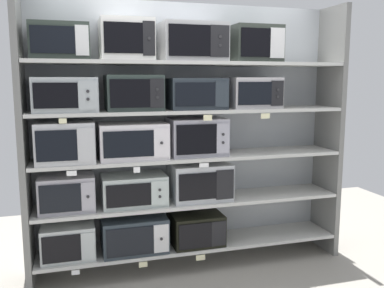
{
  "coord_description": "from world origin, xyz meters",
  "views": [
    {
      "loc": [
        -1.04,
        -3.56,
        1.72
      ],
      "look_at": [
        0.0,
        0.0,
        1.15
      ],
      "focal_mm": 39.05,
      "sensor_mm": 36.0,
      "label": 1
    }
  ],
  "objects": [
    {
      "name": "back_panel",
      "position": [
        0.0,
        0.24,
        1.21
      ],
      "size": [
        2.97,
        0.04,
        2.41
      ],
      "primitive_type": "cube",
      "color": "#9EA3A8",
      "rests_on": "ground"
    },
    {
      "name": "upright_left",
      "position": [
        -1.41,
        0.0,
        1.21
      ],
      "size": [
        0.05,
        0.43,
        2.41
      ],
      "primitive_type": "cube",
      "color": "slate",
      "rests_on": "ground"
    },
    {
      "name": "upright_right",
      "position": [
        1.41,
        0.0,
        1.21
      ],
      "size": [
        0.05,
        0.43,
        2.41
      ],
      "primitive_type": "cube",
      "color": "slate",
      "rests_on": "ground"
    },
    {
      "name": "shelf_0",
      "position": [
        0.0,
        0.0,
        0.2
      ],
      "size": [
        2.77,
        0.43,
        0.03
      ],
      "primitive_type": "cube",
      "color": "beige",
      "rests_on": "ground"
    },
    {
      "name": "microwave_0",
      "position": [
        -1.1,
        -0.0,
        0.36
      ],
      "size": [
        0.44,
        0.37,
        0.29
      ],
      "color": "#B2B9B8",
      "rests_on": "shelf_0"
    },
    {
      "name": "microwave_1",
      "position": [
        -0.54,
        -0.0,
        0.37
      ],
      "size": [
        0.56,
        0.44,
        0.31
      ],
      "color": "#273139",
      "rests_on": "shelf_0"
    },
    {
      "name": "microwave_2",
      "position": [
        0.03,
        -0.0,
        0.36
      ],
      "size": [
        0.47,
        0.42,
        0.28
      ],
      "color": "black",
      "rests_on": "shelf_0"
    },
    {
      "name": "price_tag_0",
      "position": [
        -1.05,
        -0.22,
        0.17
      ],
      "size": [
        0.06,
        0.0,
        0.04
      ],
      "primitive_type": "cube",
      "color": "white"
    },
    {
      "name": "price_tag_1",
      "position": [
        -0.5,
        -0.22,
        0.16
      ],
      "size": [
        0.07,
        0.0,
        0.05
      ],
      "primitive_type": "cube",
      "color": "beige"
    },
    {
      "name": "price_tag_2",
      "position": [
        0.01,
        -0.22,
        0.16
      ],
      "size": [
        0.08,
        0.0,
        0.05
      ],
      "primitive_type": "cube",
      "color": "beige"
    },
    {
      "name": "shelf_1",
      "position": [
        0.0,
        0.0,
        0.62
      ],
      "size": [
        2.77,
        0.43,
        0.03
      ],
      "primitive_type": "cube",
      "color": "beige"
    },
    {
      "name": "microwave_3",
      "position": [
        -1.1,
        -0.0,
        0.78
      ],
      "size": [
        0.45,
        0.35,
        0.3
      ],
      "color": "#A3A0AA",
      "rests_on": "shelf_1"
    },
    {
      "name": "microwave_4",
      "position": [
        -0.53,
        -0.0,
        0.77
      ],
      "size": [
        0.55,
        0.36,
        0.26
      ],
      "color": "#B0BBB7",
      "rests_on": "shelf_1"
    },
    {
      "name": "microwave_5",
      "position": [
        0.08,
        -0.0,
        0.8
      ],
      "size": [
        0.54,
        0.37,
        0.33
      ],
      "color": "#B5B9BF",
      "rests_on": "shelf_1"
    },
    {
      "name": "shelf_2",
      "position": [
        0.0,
        0.0,
        1.03
      ],
      "size": [
        2.77,
        0.43,
        0.03
      ],
      "primitive_type": "cube",
      "color": "beige"
    },
    {
      "name": "microwave_6",
      "position": [
        -1.09,
        -0.0,
        1.22
      ],
      "size": [
        0.47,
        0.43,
        0.33
      ],
      "color": "#B5B6BA",
      "rests_on": "shelf_2"
    },
    {
      "name": "microwave_7",
      "position": [
        -0.53,
        -0.0,
        1.2
      ],
      "size": [
        0.58,
        0.39,
        0.31
      ],
      "color": "silver",
      "rests_on": "shelf_2"
    },
    {
      "name": "microwave_8",
      "position": [
        0.05,
        -0.0,
        1.21
      ],
      "size": [
        0.51,
        0.36,
        0.33
      ],
      "color": "#A09FAC",
      "rests_on": "shelf_2"
    },
    {
      "name": "price_tag_3",
      "position": [
        -1.05,
        -0.22,
        0.99
      ],
      "size": [
        0.08,
        0.0,
        0.04
      ],
      "primitive_type": "cube",
      "color": "white"
    },
    {
      "name": "price_tag_4",
      "position": [
        -0.54,
        -0.22,
        0.99
      ],
      "size": [
        0.05,
        0.0,
        0.05
      ],
      "primitive_type": "cube",
      "color": "white"
    },
    {
      "name": "price_tag_5",
      "position": [
        0.04,
        -0.22,
        0.99
      ],
      "size": [
        0.09,
        0.0,
        0.04
      ],
      "primitive_type": "cube",
      "color": "white"
    },
    {
      "name": "shelf_3",
      "position": [
        0.0,
        0.0,
        1.45
      ],
      "size": [
        2.77,
        0.43,
        0.03
      ],
      "primitive_type": "cube",
      "color": "beige"
    },
    {
      "name": "microwave_9",
      "position": [
        -1.07,
        -0.0,
        1.6
      ],
      "size": [
        0.5,
        0.42,
        0.28
      ],
      "color": "#A0A7A9",
      "rests_on": "shelf_3"
    },
    {
      "name": "microwave_10",
      "position": [
        -0.52,
        -0.0,
        1.61
      ],
      "size": [
        0.47,
        0.4,
        0.3
      ],
      "color": "#2A3531",
      "rests_on": "shelf_3"
    },
    {
      "name": "microwave_11",
      "position": [
        0.03,
        -0.0,
        1.6
      ],
      "size": [
        0.5,
        0.38,
        0.27
      ],
      "color": "#272E35",
      "rests_on": "shelf_3"
    },
    {
      "name": "microwave_12",
      "position": [
        0.58,
        -0.0,
        1.6
      ],
      "size": [
        0.46,
        0.37,
        0.28
      ],
      "color": "#B8B4B7",
      "rests_on": "shelf_3"
    },
    {
      "name": "price_tag_6",
      "position": [
        -1.1,
        -0.22,
        1.41
      ],
      "size": [
        0.06,
        0.0,
        0.04
      ],
      "primitive_type": "cube",
      "color": "beige"
    },
    {
      "name": "price_tag_7",
      "position": [
        0.07,
        -0.22,
        1.4
      ],
      "size": [
        0.08,
        0.0,
        0.05
      ],
      "primitive_type": "cube",
      "color": "beige"
    },
    {
      "name": "price_tag_8",
      "position": [
        0.61,
        -0.22,
        1.4
      ],
      "size": [
        0.08,
        0.0,
        0.05
      ],
      "primitive_type": "cube",
      "color": "beige"
    },
    {
      "name": "shelf_4",
      "position": [
        0.0,
        0.0,
        1.86
      ],
      "size": [
        2.77,
        0.43,
        0.03
      ],
      "primitive_type": "cube",
      "color": "beige"
    },
    {
      "name": "microwave_13",
      "position": [
        -1.1,
        -0.0,
        2.02
      ],
      "size": [
        0.45,
        0.34,
        0.29
      ],
      "color": "#29322C",
      "rests_on": "shelf_4"
    },
    {
      "name": "microwave_14",
      "position": [
        -0.57,
        -0.0,
        2.04
      ],
      "size": [
        0.43,
        0.41,
        0.34
      ],
      "color": "silver",
      "rests_on": "shelf_4"
    },
    {
      "name": "microwave_15",
      "position": [
        0.01,
        -0.0,
        2.04
      ],
      "size": [
        0.56,
        0.37,
        0.33
      ],
      "color": "#A0A1A2",
      "rests_on": "shelf_4"
    },
    {
      "name": "microwave_16",
      "position": [
        0.59,
        -0.0,
        2.04
      ],
      "size": [
        0.44,
        0.35,
        0.32
      ],
      "color": "#2C332D",
      "rests_on": "shelf_4"
    }
  ]
}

